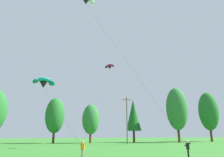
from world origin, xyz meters
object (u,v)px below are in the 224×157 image
object	(u,v)px
kite_flyer_mid	(188,148)
utility_pole	(127,119)
parafoil_kite_mid_lime_white	(86,0)
parafoil_kite_far_magenta	(110,66)
kite_flyer_near	(83,148)
parafoil_kite_high_teal	(44,82)

from	to	relation	value
kite_flyer_mid	utility_pole	bearing A→B (deg)	83.80
parafoil_kite_mid_lime_white	parafoil_kite_far_magenta	bearing A→B (deg)	41.54
utility_pole	parafoil_kite_mid_lime_white	size ratio (longest dim) A/B	0.45
kite_flyer_near	kite_flyer_mid	bearing A→B (deg)	-15.12
utility_pole	parafoil_kite_mid_lime_white	world-z (taller)	parafoil_kite_mid_lime_white
kite_flyer_near	kite_flyer_mid	distance (m)	10.30
parafoil_kite_high_teal	parafoil_kite_far_magenta	distance (m)	12.11
kite_flyer_mid	parafoil_kite_far_magenta	world-z (taller)	parafoil_kite_far_magenta
parafoil_kite_high_teal	parafoil_kite_far_magenta	bearing A→B (deg)	-4.05
utility_pole	kite_flyer_mid	distance (m)	28.13
parafoil_kite_high_teal	parafoil_kite_mid_lime_white	size ratio (longest dim) A/B	0.70
parafoil_kite_far_magenta	kite_flyer_mid	bearing A→B (deg)	-77.43
kite_flyer_mid	parafoil_kite_high_teal	size ratio (longest dim) A/B	0.10
utility_pole	parafoil_kite_high_teal	xyz separation A→B (m)	(-18.32, -9.82, 5.31)
kite_flyer_mid	parafoil_kite_far_magenta	xyz separation A→B (m)	(-3.78, 16.94, 13.49)
parafoil_kite_mid_lime_white	parafoil_kite_far_magenta	xyz separation A→B (m)	(5.36, 4.75, -10.08)
utility_pole	kite_flyer_near	xyz separation A→B (m)	(-12.94, -24.90, -4.65)
parafoil_kite_high_teal	parafoil_kite_mid_lime_white	distance (m)	15.97
parafoil_kite_far_magenta	kite_flyer_near	bearing A→B (deg)	-113.38
kite_flyer_near	utility_pole	bearing A→B (deg)	62.54
kite_flyer_mid	parafoil_kite_mid_lime_white	bearing A→B (deg)	126.83
utility_pole	kite_flyer_near	size ratio (longest dim) A/B	6.36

